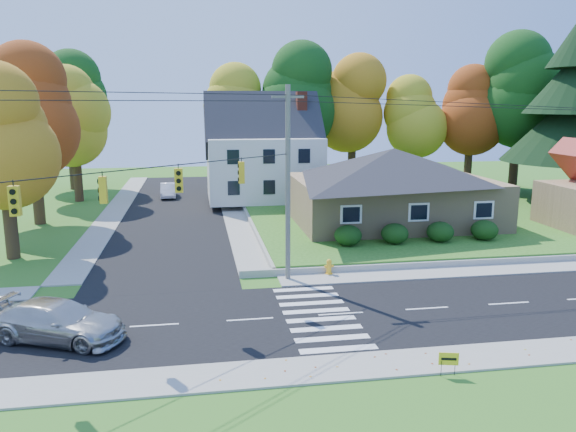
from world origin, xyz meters
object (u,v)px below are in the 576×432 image
Objects in this scene: fire_hydrant at (329,268)px; silver_sedan at (58,321)px; white_car at (168,190)px; ranch_house at (393,185)px.

silver_sedan is at bearing -152.25° from fire_hydrant.
silver_sedan is at bearing -96.93° from white_car.
ranch_house is at bearing 55.30° from fire_hydrant.
white_car is at bearing 109.51° from fire_hydrant.
silver_sedan is (-19.57, -16.90, -2.47)m from ranch_house.
fire_hydrant is (12.38, 6.51, -0.37)m from silver_sedan.
white_car is 28.85m from fire_hydrant.
white_car reaches higher than fire_hydrant.
fire_hydrant is at bearing -72.77° from white_car.
ranch_house reaches higher than white_car.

